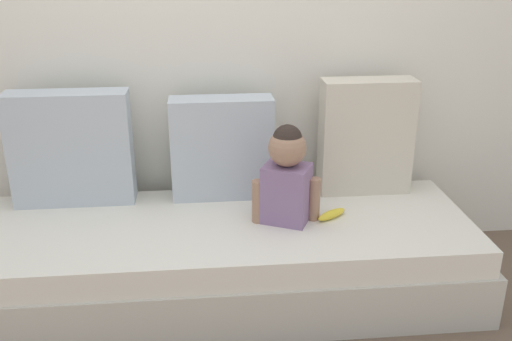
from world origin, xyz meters
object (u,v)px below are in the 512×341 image
(throw_pillow_left, at_px, (71,148))
(toddler, at_px, (287,174))
(couch, at_px, (227,259))
(banana, at_px, (332,214))
(throw_pillow_center, at_px, (222,148))
(throw_pillow_right, at_px, (366,137))

(throw_pillow_left, xyz_separation_m, toddler, (1.00, -0.31, -0.05))
(couch, height_order, toddler, toddler)
(throw_pillow_left, xyz_separation_m, banana, (1.21, -0.31, -0.26))
(couch, bearing_deg, banana, -0.84)
(throw_pillow_center, distance_m, toddler, 0.42)
(throw_pillow_right, distance_m, toddler, 0.55)
(couch, distance_m, throw_pillow_left, 0.91)
(toddler, bearing_deg, throw_pillow_center, 131.44)
(banana, bearing_deg, throw_pillow_right, 53.55)
(throw_pillow_left, height_order, toddler, throw_pillow_left)
(toddler, bearing_deg, couch, 178.79)
(throw_pillow_center, distance_m, throw_pillow_right, 0.72)
(throw_pillow_left, height_order, throw_pillow_center, throw_pillow_left)
(couch, relative_size, throw_pillow_center, 4.60)
(couch, relative_size, throw_pillow_right, 4.02)
(couch, relative_size, banana, 13.69)
(throw_pillow_left, distance_m, banana, 1.28)
(throw_pillow_right, distance_m, banana, 0.47)
(couch, height_order, throw_pillow_center, throw_pillow_center)
(couch, bearing_deg, throw_pillow_right, 22.99)
(toddler, xyz_separation_m, banana, (0.21, -0.00, -0.21))
(couch, distance_m, toddler, 0.50)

